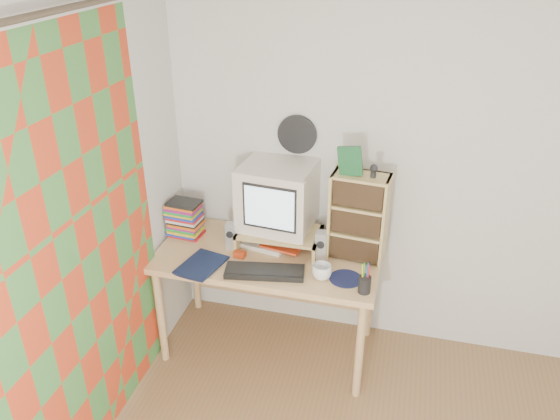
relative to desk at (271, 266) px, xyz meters
The scene contains 20 objects.
back_wall 1.25m from the desk, 16.59° to the left, with size 3.50×3.50×0.00m, color silver.
left_wall 1.73m from the desk, 116.51° to the right, with size 3.50×3.50×0.00m, color silver.
curtain 1.29m from the desk, 125.22° to the right, with size 2.20×2.20×0.00m, color red.
wall_disc 0.87m from the desk, 70.78° to the left, with size 0.25×0.25×0.02m, color black.
desk is the anchor object (origin of this frame).
monitor_riser 0.24m from the desk, 36.34° to the left, with size 0.52×0.30×0.12m.
crt_monitor 0.47m from the desk, 77.55° to the left, with size 0.44×0.44×0.41m, color silver.
speaker_left 0.33m from the desk, behind, with size 0.07×0.07×0.18m, color #B7B8BC.
speaker_right 0.41m from the desk, ahead, with size 0.07×0.07×0.19m, color #B7B8BC.
keyboard 0.32m from the desk, 81.77° to the right, with size 0.47×0.16×0.03m, color black.
dvd_stack 0.66m from the desk, behind, with size 0.21×0.15×0.30m, color brown, non-canonical shape.
cd_rack 0.68m from the desk, ahead, with size 0.34×0.18×0.56m, color #D7B771.
mug 0.48m from the desk, 32.69° to the right, with size 0.12×0.12×0.09m, color white.
diary 0.56m from the desk, 148.48° to the right, with size 0.27×0.20×0.05m, color #0E1836.
mousepad 0.57m from the desk, 22.41° to the right, with size 0.19×0.19×0.00m, color #0F1235.
pen_cup 0.74m from the desk, 26.40° to the right, with size 0.07×0.07×0.14m, color black, non-canonical shape.
papers 0.16m from the desk, 89.40° to the left, with size 0.30×0.22×0.04m, color silver, non-canonical shape.
red_box 0.26m from the desk, 139.35° to the right, with size 0.07×0.05×0.04m, color #B43413.
game_box 0.91m from the desk, ahead, with size 0.13×0.03×0.17m, color #175229.
webcam 0.95m from the desk, ahead, with size 0.05×0.05×0.08m, color black, non-canonical shape.
Camera 1 is at (-0.24, -1.42, 2.59)m, focal length 35.00 mm.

